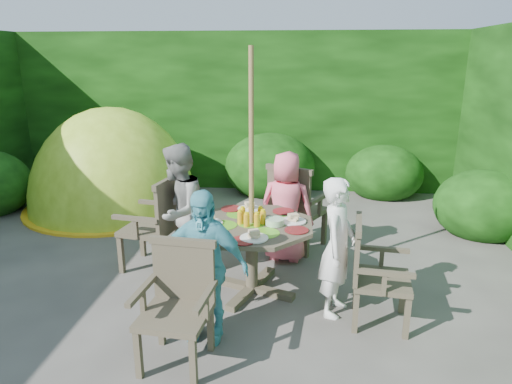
# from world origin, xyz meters

# --- Properties ---
(ground) EXTENTS (60.00, 60.00, 0.00)m
(ground) POSITION_xyz_m (0.00, 0.00, 0.00)
(ground) COLOR #46433E
(ground) RESTS_ON ground
(hedge_enclosure) EXTENTS (9.00, 9.00, 2.50)m
(hedge_enclosure) POSITION_xyz_m (0.00, 1.33, 1.25)
(hedge_enclosure) COLOR black
(hedge_enclosure) RESTS_ON ground
(patio_table) EXTENTS (1.50, 1.50, 0.81)m
(patio_table) POSITION_xyz_m (0.67, 0.06, 0.57)
(patio_table) COLOR #3A3326
(patio_table) RESTS_ON ground
(parasol_pole) EXTENTS (0.06, 0.06, 2.20)m
(parasol_pole) POSITION_xyz_m (0.66, 0.06, 1.10)
(parasol_pole) COLOR brown
(parasol_pole) RESTS_ON ground
(garden_chair_right) EXTENTS (0.50, 0.55, 0.84)m
(garden_chair_right) POSITION_xyz_m (1.69, -0.35, 0.45)
(garden_chair_right) COLOR #3A3326
(garden_chair_right) RESTS_ON ground
(garden_chair_left) EXTENTS (0.58, 0.63, 0.93)m
(garden_chair_left) POSITION_xyz_m (-0.36, 0.46, 0.50)
(garden_chair_left) COLOR #3A3326
(garden_chair_left) RESTS_ON ground
(garden_chair_back) EXTENTS (0.74, 0.71, 0.95)m
(garden_chair_back) POSITION_xyz_m (1.04, 1.09, 0.51)
(garden_chair_back) COLOR #3A3326
(garden_chair_back) RESTS_ON ground
(garden_chair_front) EXTENTS (0.55, 0.50, 0.84)m
(garden_chair_front) POSITION_xyz_m (0.25, -0.97, 0.45)
(garden_chair_front) COLOR #3A3326
(garden_chair_front) RESTS_ON ground
(child_right) EXTENTS (0.40, 0.50, 1.19)m
(child_right) POSITION_xyz_m (1.41, -0.23, 0.60)
(child_right) COLOR white
(child_right) RESTS_ON ground
(child_left) EXTENTS (0.55, 0.68, 1.33)m
(child_left) POSITION_xyz_m (-0.08, 0.34, 0.66)
(child_left) COLOR gray
(child_left) RESTS_ON ground
(child_back) EXTENTS (0.63, 0.47, 1.18)m
(child_back) POSITION_xyz_m (0.95, 0.81, 0.59)
(child_back) COLOR #F5657D
(child_back) RESTS_ON ground
(child_front) EXTENTS (0.74, 0.40, 1.20)m
(child_front) POSITION_xyz_m (0.38, -0.69, 0.60)
(child_front) COLOR #51ACBD
(child_front) RESTS_ON ground
(dome_tent) EXTENTS (2.53, 2.53, 2.89)m
(dome_tent) POSITION_xyz_m (-1.61, 2.38, 0.00)
(dome_tent) COLOR #90B723
(dome_tent) RESTS_ON ground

